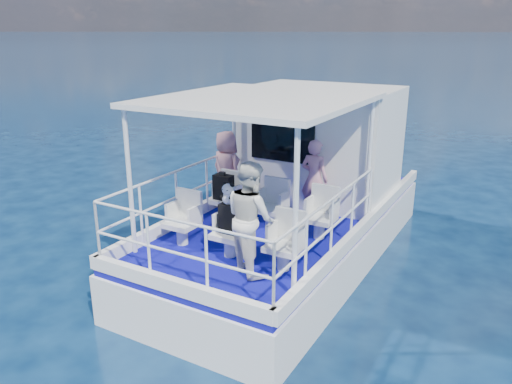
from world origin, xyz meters
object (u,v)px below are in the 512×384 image
(passenger_stbd_aft, at_px, (251,218))
(passenger_port_fwd, at_px, (226,169))
(panda, at_px, (228,193))
(backpack_center, at_px, (230,219))

(passenger_stbd_aft, bearing_deg, passenger_port_fwd, -18.40)
(panda, bearing_deg, backpack_center, -8.29)
(passenger_port_fwd, relative_size, panda, 4.48)
(backpack_center, height_order, panda, panda)
(passenger_port_fwd, xyz_separation_m, panda, (1.24, -1.86, 0.26))
(passenger_stbd_aft, height_order, panda, passenger_stbd_aft)
(passenger_stbd_aft, height_order, backpack_center, passenger_stbd_aft)
(backpack_center, bearing_deg, passenger_stbd_aft, -26.33)
(passenger_stbd_aft, xyz_separation_m, panda, (-0.52, 0.25, 0.19))
(passenger_stbd_aft, relative_size, backpack_center, 3.57)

